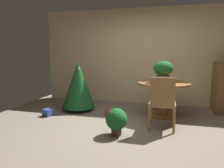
# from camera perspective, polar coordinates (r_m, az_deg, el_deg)

# --- Properties ---
(ground_plane) EXTENTS (6.60, 6.60, 0.00)m
(ground_plane) POSITION_cam_1_polar(r_m,az_deg,el_deg) (3.94, 6.49, -12.57)
(ground_plane) COLOR #756B5B
(back_wall_panel) EXTENTS (6.00, 0.10, 2.60)m
(back_wall_panel) POSITION_cam_1_polar(r_m,az_deg,el_deg) (5.87, 9.92, 7.26)
(back_wall_panel) COLOR beige
(back_wall_panel) RESTS_ON ground_plane
(round_dining_table) EXTENTS (1.14, 1.14, 0.77)m
(round_dining_table) POSITION_cam_1_polar(r_m,az_deg,el_deg) (4.79, 13.79, -2.38)
(round_dining_table) COLOR brown
(round_dining_table) RESTS_ON ground_plane
(flower_vase) EXTENTS (0.42, 0.42, 0.47)m
(flower_vase) POSITION_cam_1_polar(r_m,az_deg,el_deg) (4.68, 13.76, 3.68)
(flower_vase) COLOR #665B51
(flower_vase) RESTS_ON round_dining_table
(wooden_chair_near) EXTENTS (0.47, 0.40, 0.99)m
(wooden_chair_near) POSITION_cam_1_polar(r_m,az_deg,el_deg) (3.89, 13.51, -4.42)
(wooden_chair_near) COLOR #9E6B3D
(wooden_chair_near) RESTS_ON ground_plane
(holiday_tree) EXTENTS (0.80, 0.80, 1.20)m
(holiday_tree) POSITION_cam_1_polar(r_m,az_deg,el_deg) (5.20, -9.15, -0.13)
(holiday_tree) COLOR brown
(holiday_tree) RESTS_ON ground_plane
(gift_box_red) EXTENTS (0.24, 0.27, 0.12)m
(gift_box_red) POSITION_cam_1_polar(r_m,az_deg,el_deg) (4.85, -0.70, -7.75)
(gift_box_red) COLOR red
(gift_box_red) RESTS_ON ground_plane
(gift_box_blue) EXTENTS (0.24, 0.23, 0.16)m
(gift_box_blue) POSITION_cam_1_polar(r_m,az_deg,el_deg) (5.00, -17.04, -7.37)
(gift_box_blue) COLOR #1E569E
(gift_box_blue) RESTS_ON ground_plane
(wooden_cabinet) EXTENTS (0.44, 0.64, 1.19)m
(wooden_cabinet) POSITION_cam_1_polar(r_m,az_deg,el_deg) (5.63, 28.06, -0.86)
(wooden_cabinet) COLOR brown
(wooden_cabinet) RESTS_ON ground_plane
(potted_plant) EXTENTS (0.38, 0.38, 0.47)m
(potted_plant) POSITION_cam_1_polar(r_m,az_deg,el_deg) (3.66, 1.21, -9.77)
(potted_plant) COLOR #4C382D
(potted_plant) RESTS_ON ground_plane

